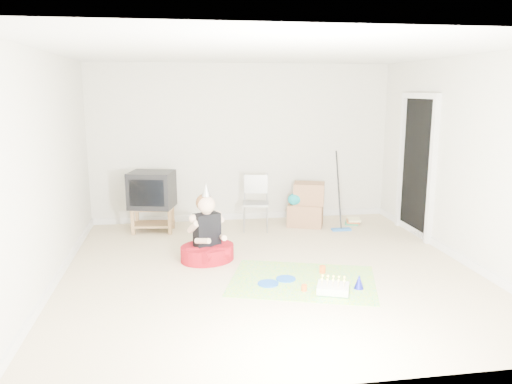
{
  "coord_description": "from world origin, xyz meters",
  "views": [
    {
      "loc": [
        -1.07,
        -5.74,
        2.18
      ],
      "look_at": [
        -0.1,
        0.4,
        0.9
      ],
      "focal_mm": 35.0,
      "sensor_mm": 36.0,
      "label": 1
    }
  ],
  "objects": [
    {
      "name": "floor_mop",
      "position": [
        1.44,
        1.54,
        0.26
      ],
      "size": [
        0.3,
        0.41,
        1.22
      ],
      "color": "blue",
      "rests_on": "ground"
    },
    {
      "name": "birthday_cake",
      "position": [
        0.56,
        -0.83,
        0.05
      ],
      "size": [
        0.41,
        0.37,
        0.15
      ],
      "color": "white",
      "rests_on": "party_mat"
    },
    {
      "name": "seated_woman",
      "position": [
        -0.73,
        0.47,
        0.22
      ],
      "size": [
        0.94,
        0.94,
        1.02
      ],
      "color": "maroon",
      "rests_on": "ground"
    },
    {
      "name": "crt_tv",
      "position": [
        -1.48,
        1.94,
        0.67
      ],
      "size": [
        0.76,
        0.68,
        0.56
      ],
      "primitive_type": "cube",
      "rotation": [
        0.0,
        0.0,
        -0.25
      ],
      "color": "black",
      "rests_on": "tv_stand"
    },
    {
      "name": "doorway_recess",
      "position": [
        2.48,
        1.2,
        1.02
      ],
      "size": [
        0.02,
        0.9,
        2.05
      ],
      "primitive_type": "cube",
      "color": "black",
      "rests_on": "ground"
    },
    {
      "name": "blue_plate_near",
      "position": [
        0.13,
        -0.36,
        0.01
      ],
      "size": [
        0.24,
        0.24,
        0.01
      ],
      "primitive_type": "cylinder",
      "rotation": [
        0.0,
        0.0,
        -0.06
      ],
      "color": "blue",
      "rests_on": "party_mat"
    },
    {
      "name": "cardboard_boxes",
      "position": [
        0.97,
        1.92,
        0.34
      ],
      "size": [
        0.68,
        0.59,
        0.7
      ],
      "color": "#986B49",
      "rests_on": "ground"
    },
    {
      "name": "blue_plate_far",
      "position": [
        -0.1,
        -0.47,
        0.01
      ],
      "size": [
        0.3,
        0.3,
        0.01
      ],
      "primitive_type": "cylinder",
      "rotation": [
        0.0,
        0.0,
        -0.27
      ],
      "color": "blue",
      "rests_on": "party_mat"
    },
    {
      "name": "orange_cup_near",
      "position": [
        0.62,
        -0.23,
        0.05
      ],
      "size": [
        0.1,
        0.1,
        0.09
      ],
      "primitive_type": "cylinder",
      "rotation": [
        0.0,
        0.0,
        -0.39
      ],
      "color": "orange",
      "rests_on": "party_mat"
    },
    {
      "name": "blue_party_hat",
      "position": [
        0.88,
        -0.76,
        0.09
      ],
      "size": [
        0.14,
        0.14,
        0.16
      ],
      "primitive_type": "cone",
      "rotation": [
        0.0,
        0.0,
        -0.25
      ],
      "color": "#181DAE",
      "rests_on": "party_mat"
    },
    {
      "name": "party_mat",
      "position": [
        0.32,
        -0.43,
        0.0
      ],
      "size": [
        1.94,
        1.64,
        0.01
      ],
      "primitive_type": "cube",
      "rotation": [
        0.0,
        0.0,
        -0.31
      ],
      "color": "#E12F80",
      "rests_on": "ground"
    },
    {
      "name": "orange_cup_far",
      "position": [
        0.26,
        -0.73,
        0.04
      ],
      "size": [
        0.08,
        0.08,
        0.07
      ],
      "primitive_type": "cylinder",
      "rotation": [
        0.0,
        0.0,
        -0.55
      ],
      "color": "orange",
      "rests_on": "party_mat"
    },
    {
      "name": "ground",
      "position": [
        0.0,
        0.0,
        0.0
      ],
      "size": [
        5.0,
        5.0,
        0.0
      ],
      "primitive_type": "plane",
      "color": "beige",
      "rests_on": "ground"
    },
    {
      "name": "book_pile",
      "position": [
        1.76,
        1.89,
        0.04
      ],
      "size": [
        0.31,
        0.34,
        0.09
      ],
      "color": "#297B54",
      "rests_on": "ground"
    },
    {
      "name": "folding_chair",
      "position": [
        0.11,
        1.77,
        0.43
      ],
      "size": [
        0.46,
        0.44,
        0.88
      ],
      "color": "gray",
      "rests_on": "ground"
    },
    {
      "name": "tv_stand",
      "position": [
        -1.48,
        1.94,
        0.24
      ],
      "size": [
        0.67,
        0.46,
        0.39
      ],
      "color": "#976F44",
      "rests_on": "ground"
    }
  ]
}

